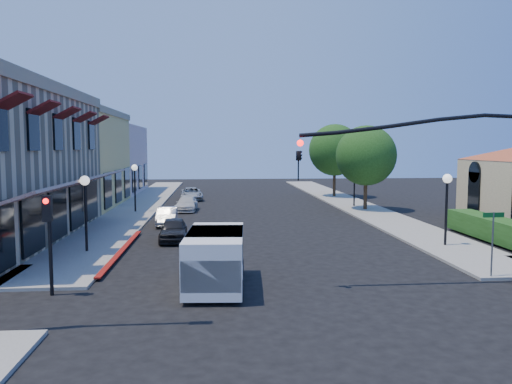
{
  "coord_description": "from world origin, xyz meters",
  "views": [
    {
      "loc": [
        -2.6,
        -15.04,
        4.89
      ],
      "look_at": [
        -0.57,
        9.86,
        2.6
      ],
      "focal_mm": 35.0,
      "sensor_mm": 36.0,
      "label": 1
    }
  ],
  "objects": [
    {
      "name": "lamppost_right_far",
      "position": [
        8.5,
        24.0,
        2.74
      ],
      "size": [
        0.44,
        0.44,
        3.57
      ],
      "color": "black",
      "rests_on": "ground"
    },
    {
      "name": "curb_red_strip",
      "position": [
        -6.9,
        8.0,
        0.0
      ],
      "size": [
        0.25,
        10.0,
        0.06
      ],
      "primitive_type": "cube",
      "color": "maroon",
      "rests_on": "ground"
    },
    {
      "name": "yellow_stucco_building",
      "position": [
        -15.5,
        26.0,
        3.8
      ],
      "size": [
        10.0,
        12.0,
        7.6
      ],
      "primitive_type": "cube",
      "color": "#D8C161",
      "rests_on": "ground"
    },
    {
      "name": "parked_car_d",
      "position": [
        -4.8,
        30.7,
        0.57
      ],
      "size": [
        2.28,
        4.25,
        1.14
      ],
      "primitive_type": "imported",
      "rotation": [
        0.0,
        0.0,
        0.1
      ],
      "color": "#ADB0B2",
      "rests_on": "ground"
    },
    {
      "name": "sidewalk_left",
      "position": [
        -8.75,
        27.0,
        0.06
      ],
      "size": [
        3.5,
        50.0,
        0.12
      ],
      "primitive_type": "cube",
      "color": "gray",
      "rests_on": "ground"
    },
    {
      "name": "lamppost_left_far",
      "position": [
        -8.5,
        22.0,
        2.74
      ],
      "size": [
        0.44,
        0.44,
        3.57
      ],
      "color": "black",
      "rests_on": "ground"
    },
    {
      "name": "sidewalk_right",
      "position": [
        8.75,
        27.0,
        0.06
      ],
      "size": [
        3.5,
        50.0,
        0.12
      ],
      "primitive_type": "cube",
      "color": "gray",
      "rests_on": "ground"
    },
    {
      "name": "parked_car_b",
      "position": [
        -5.63,
        16.01,
        0.56
      ],
      "size": [
        1.27,
        3.42,
        1.12
      ],
      "primitive_type": "imported",
      "rotation": [
        0.0,
        0.0,
        0.03
      ],
      "color": "#B0B4B5",
      "rests_on": "ground"
    },
    {
      "name": "parked_car_a",
      "position": [
        -4.8,
        10.8,
        0.6
      ],
      "size": [
        1.55,
        3.55,
        1.19
      ],
      "primitive_type": "imported",
      "rotation": [
        0.0,
        0.0,
        0.04
      ],
      "color": "black",
      "rests_on": "ground"
    },
    {
      "name": "pink_stucco_building",
      "position": [
        -15.5,
        38.0,
        3.5
      ],
      "size": [
        10.0,
        12.0,
        7.0
      ],
      "primitive_type": "cube",
      "color": "#C49994",
      "rests_on": "ground"
    },
    {
      "name": "secondary_signal",
      "position": [
        -8.0,
        1.41,
        2.32
      ],
      "size": [
        0.28,
        0.42,
        3.32
      ],
      "color": "black",
      "rests_on": "ground"
    },
    {
      "name": "street_tree_b",
      "position": [
        8.8,
        32.0,
        4.54
      ],
      "size": [
        4.94,
        4.94,
        7.02
      ],
      "color": "black",
      "rests_on": "ground"
    },
    {
      "name": "white_van",
      "position": [
        -2.63,
        1.95,
        1.12
      ],
      "size": [
        2.17,
        4.5,
        1.94
      ],
      "color": "white",
      "rests_on": "ground"
    },
    {
      "name": "lamppost_left_near",
      "position": [
        -8.5,
        8.0,
        2.74
      ],
      "size": [
        0.44,
        0.44,
        3.57
      ],
      "color": "black",
      "rests_on": "ground"
    },
    {
      "name": "street_name_sign",
      "position": [
        7.5,
        2.2,
        1.7
      ],
      "size": [
        0.8,
        0.06,
        2.5
      ],
      "color": "#595B5E",
      "rests_on": "ground"
    },
    {
      "name": "street_tree_a",
      "position": [
        8.8,
        22.0,
        4.19
      ],
      "size": [
        4.56,
        4.56,
        6.48
      ],
      "color": "black",
      "rests_on": "ground"
    },
    {
      "name": "lamppost_right_near",
      "position": [
        8.5,
        8.0,
        2.74
      ],
      "size": [
        0.44,
        0.44,
        3.57
      ],
      "color": "black",
      "rests_on": "ground"
    },
    {
      "name": "hedge",
      "position": [
        11.7,
        9.0,
        0.0
      ],
      "size": [
        1.4,
        8.0,
        1.1
      ],
      "primitive_type": "cube",
      "color": "#1B4213",
      "rests_on": "ground"
    },
    {
      "name": "ground",
      "position": [
        0.0,
        0.0,
        0.0
      ],
      "size": [
        120.0,
        120.0,
        0.0
      ],
      "primitive_type": "plane",
      "color": "black",
      "rests_on": "ground"
    },
    {
      "name": "signal_mast_arm",
      "position": [
        5.86,
        1.5,
        4.09
      ],
      "size": [
        8.01,
        0.39,
        6.0
      ],
      "color": "black",
      "rests_on": "ground"
    },
    {
      "name": "parked_car_c",
      "position": [
        -4.8,
        22.85,
        0.54
      ],
      "size": [
        1.69,
        3.78,
        1.08
      ],
      "primitive_type": "imported",
      "rotation": [
        0.0,
        0.0,
        -0.05
      ],
      "color": "silver",
      "rests_on": "ground"
    }
  ]
}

